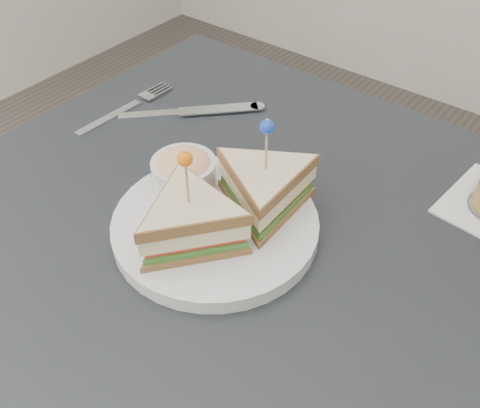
# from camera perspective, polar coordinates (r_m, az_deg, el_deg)

# --- Properties ---
(table) EXTENTS (0.80, 0.80, 0.75)m
(table) POSITION_cam_1_polar(r_m,az_deg,el_deg) (0.70, -1.15, -7.70)
(table) COLOR black
(table) RESTS_ON ground
(plate_meal) EXTENTS (0.32, 0.32, 0.15)m
(plate_meal) POSITION_cam_1_polar(r_m,az_deg,el_deg) (0.63, -2.06, -0.16)
(plate_meal) COLOR silver
(plate_meal) RESTS_ON table
(cutlery_fork) EXTENTS (0.03, 0.19, 0.01)m
(cutlery_fork) POSITION_cam_1_polar(r_m,az_deg,el_deg) (0.89, -11.68, 10.19)
(cutlery_fork) COLOR silver
(cutlery_fork) RESTS_ON table
(cutlery_knife) EXTENTS (0.18, 0.18, 0.01)m
(cutlery_knife) POSITION_cam_1_polar(r_m,az_deg,el_deg) (0.86, -5.83, 9.73)
(cutlery_knife) COLOR white
(cutlery_knife) RESTS_ON table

